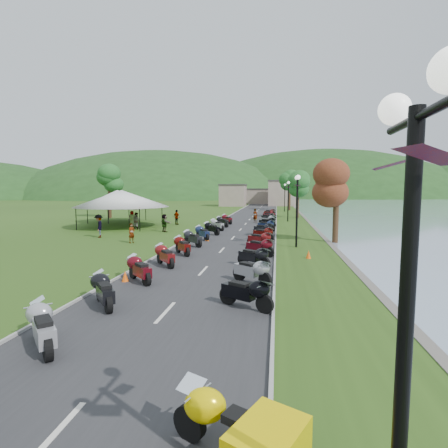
{
  "coord_description": "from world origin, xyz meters",
  "views": [
    {
      "loc": [
        3.61,
        -6.82,
        4.09
      ],
      "look_at": [
        -0.58,
        20.82,
        1.3
      ],
      "focal_mm": 28.0,
      "sensor_mm": 36.0,
      "label": 1
    }
  ],
  "objects_px": {
    "vendor_tent_main": "(122,209)",
    "pedestrian_c": "(99,238)",
    "yellow_trike": "(232,431)",
    "streetlamp_near": "(404,364)",
    "pedestrian_b": "(136,229)",
    "pedestrian_a": "(132,243)"
  },
  "relations": [
    {
      "from": "vendor_tent_main",
      "to": "pedestrian_b",
      "type": "distance_m",
      "value": 3.44
    },
    {
      "from": "pedestrian_b",
      "to": "pedestrian_a",
      "type": "bearing_deg",
      "value": 131.5
    },
    {
      "from": "yellow_trike",
      "to": "pedestrian_b",
      "type": "bearing_deg",
      "value": -38.09
    },
    {
      "from": "vendor_tent_main",
      "to": "pedestrian_b",
      "type": "relative_size",
      "value": 3.87
    },
    {
      "from": "streetlamp_near",
      "to": "pedestrian_c",
      "type": "relative_size",
      "value": 2.53
    },
    {
      "from": "pedestrian_a",
      "to": "yellow_trike",
      "type": "bearing_deg",
      "value": -124.95
    },
    {
      "from": "streetlamp_near",
      "to": "pedestrian_c",
      "type": "xyz_separation_m",
      "value": [
        -16.07,
        24.19,
        -2.5
      ]
    },
    {
      "from": "vendor_tent_main",
      "to": "pedestrian_c",
      "type": "height_order",
      "value": "vendor_tent_main"
    },
    {
      "from": "streetlamp_near",
      "to": "vendor_tent_main",
      "type": "relative_size",
      "value": 0.75
    },
    {
      "from": "yellow_trike",
      "to": "vendor_tent_main",
      "type": "xyz_separation_m",
      "value": [
        -15.9,
        30.66,
        1.49
      ]
    },
    {
      "from": "pedestrian_b",
      "to": "pedestrian_c",
      "type": "bearing_deg",
      "value": 105.03
    },
    {
      "from": "vendor_tent_main",
      "to": "streetlamp_near",
      "type": "bearing_deg",
      "value": -61.24
    },
    {
      "from": "pedestrian_a",
      "to": "pedestrian_b",
      "type": "height_order",
      "value": "pedestrian_b"
    },
    {
      "from": "vendor_tent_main",
      "to": "pedestrian_c",
      "type": "relative_size",
      "value": 3.39
    },
    {
      "from": "pedestrian_a",
      "to": "vendor_tent_main",
      "type": "bearing_deg",
      "value": 56.12
    },
    {
      "from": "yellow_trike",
      "to": "pedestrian_a",
      "type": "xyz_separation_m",
      "value": [
        -10.32,
        20.22,
        -0.51
      ]
    },
    {
      "from": "pedestrian_b",
      "to": "vendor_tent_main",
      "type": "bearing_deg",
      "value": -14.76
    },
    {
      "from": "vendor_tent_main",
      "to": "pedestrian_b",
      "type": "height_order",
      "value": "vendor_tent_main"
    },
    {
      "from": "yellow_trike",
      "to": "vendor_tent_main",
      "type": "height_order",
      "value": "vendor_tent_main"
    },
    {
      "from": "pedestrian_b",
      "to": "pedestrian_c",
      "type": "xyz_separation_m",
      "value": [
        -0.66,
        -6.4,
        0.0
      ]
    },
    {
      "from": "pedestrian_b",
      "to": "yellow_trike",
      "type": "bearing_deg",
      "value": 136.08
    },
    {
      "from": "yellow_trike",
      "to": "vendor_tent_main",
      "type": "relative_size",
      "value": 0.33
    }
  ]
}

